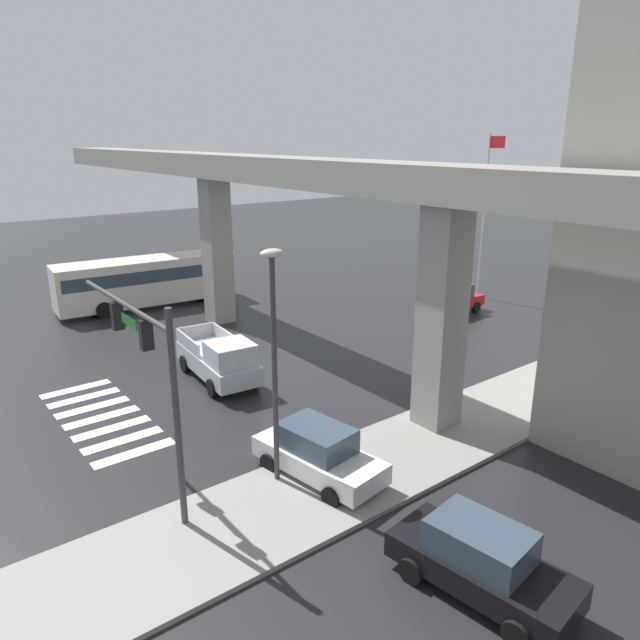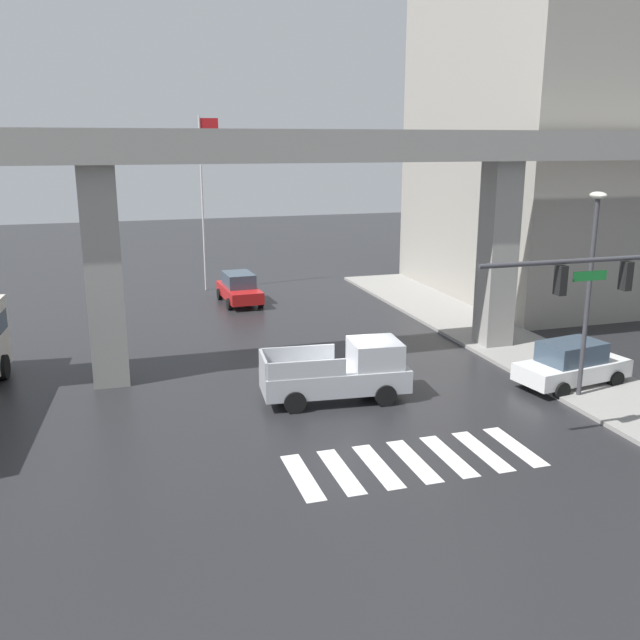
{
  "view_description": "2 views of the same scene",
  "coord_description": "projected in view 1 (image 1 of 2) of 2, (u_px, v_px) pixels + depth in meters",
  "views": [
    {
      "loc": [
        20.9,
        -11.65,
        10.14
      ],
      "look_at": [
        0.12,
        4.39,
        1.92
      ],
      "focal_mm": 33.02,
      "sensor_mm": 36.0,
      "label": 1
    },
    {
      "loc": [
        -7.86,
        -22.37,
        8.83
      ],
      "look_at": [
        -0.12,
        2.76,
        2.02
      ],
      "focal_mm": 38.77,
      "sensor_mm": 36.0,
      "label": 2
    }
  ],
  "objects": [
    {
      "name": "ground_plane",
      "position": [
        239.0,
        380.0,
        25.61
      ],
      "size": [
        120.0,
        120.0,
        0.0
      ],
      "primitive_type": "plane",
      "color": "#232326"
    },
    {
      "name": "pickup_truck",
      "position": [
        220.0,
        360.0,
        25.17
      ],
      "size": [
        5.25,
        2.43,
        2.08
      ],
      "color": "#A8AAAF",
      "rests_on": "ground"
    },
    {
      "name": "sidewalk_east",
      "position": [
        421.0,
        445.0,
        20.06
      ],
      "size": [
        4.0,
        36.0,
        0.15
      ],
      "primitive_type": "cube",
      "color": "gray",
      "rests_on": "ground"
    },
    {
      "name": "traffic_signal_mast",
      "position": [
        147.0,
        358.0,
        15.94
      ],
      "size": [
        6.49,
        0.32,
        6.2
      ],
      "color": "#38383D",
      "rests_on": "ground"
    },
    {
      "name": "flagpole",
      "position": [
        486.0,
        206.0,
        36.81
      ],
      "size": [
        1.16,
        0.12,
        10.3
      ],
      "color": "silver",
      "rests_on": "ground"
    },
    {
      "name": "city_bus",
      "position": [
        147.0,
        279.0,
        36.29
      ],
      "size": [
        3.53,
        10.98,
        2.99
      ],
      "color": "beige",
      "rests_on": "ground"
    },
    {
      "name": "street_lamp_near_corner",
      "position": [
        274.0,
        342.0,
        16.66
      ],
      "size": [
        0.44,
        0.7,
        7.24
      ],
      "color": "#38383D",
      "rests_on": "ground"
    },
    {
      "name": "sedan_white",
      "position": [
        318.0,
        452.0,
        18.06
      ],
      "size": [
        4.52,
        2.44,
        1.72
      ],
      "color": "silver",
      "rests_on": "ground"
    },
    {
      "name": "crosswalk_stripes",
      "position": [
        102.0,
        417.0,
        22.16
      ],
      "size": [
        7.15,
        2.8,
        0.01
      ],
      "color": "silver",
      "rests_on": "ground"
    },
    {
      "name": "sedan_red",
      "position": [
        451.0,
        299.0,
        35.0
      ],
      "size": [
        2.1,
        4.37,
        1.72
      ],
      "color": "red",
      "rests_on": "ground"
    },
    {
      "name": "elevated_overpass",
      "position": [
        302.0,
        188.0,
        25.27
      ],
      "size": [
        57.81,
        2.44,
        9.27
      ],
      "color": "gray",
      "rests_on": "ground"
    },
    {
      "name": "sedan_black",
      "position": [
        481.0,
        560.0,
        13.47
      ],
      "size": [
        4.5,
        2.4,
        1.72
      ],
      "color": "black",
      "rests_on": "ground"
    }
  ]
}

